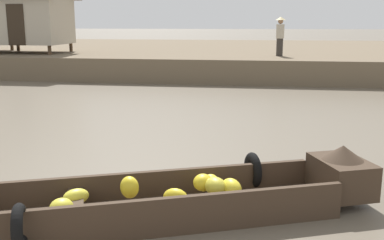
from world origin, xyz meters
name	(u,v)px	position (x,y,z in m)	size (l,w,h in m)	color
ground_plane	(149,123)	(0.00, 10.00, 0.00)	(300.00, 300.00, 0.00)	#665B4C
riverbank_strip	(216,55)	(0.00, 27.06, 0.49)	(160.00, 20.00, 0.98)	brown
banana_boat	(156,199)	(1.40, 4.63, 0.27)	(5.71, 2.99, 0.80)	#3D2D21
stilt_house_mid_left	(31,18)	(-8.12, 19.97, 2.63)	(3.92, 3.24, 3.49)	#4C3826
vendor_person	(280,34)	(3.44, 19.57, 1.91)	(0.44, 0.44, 1.66)	#332D28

